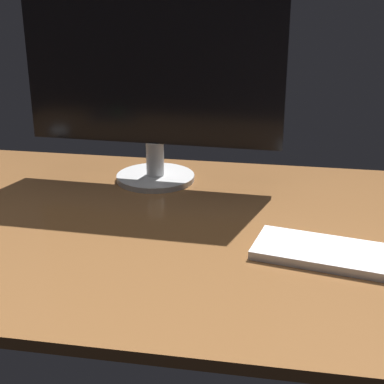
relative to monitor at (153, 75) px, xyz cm
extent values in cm
cube|color=brown|center=(7.50, -25.19, -26.64)|extent=(140.00, 84.00, 2.00)
cylinder|color=#BCBCBC|center=(0.00, 0.00, -24.98)|extent=(19.08, 19.08, 1.32)
cylinder|color=#BCBCBC|center=(0.00, 0.00, -20.17)|extent=(4.30, 4.30, 8.31)
cube|color=black|center=(0.00, 0.00, 2.58)|extent=(60.87, 4.50, 37.18)
cube|color=white|center=(43.82, -35.16, -24.82)|extent=(35.90, 18.37, 1.63)
camera|label=1|loc=(31.91, -130.10, 22.79)|focal=54.16mm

